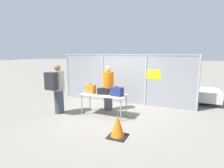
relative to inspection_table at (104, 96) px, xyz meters
The scene contains 10 objects.
ground_plane 0.71m from the inspection_table, 41.48° to the left, with size 120.00×120.00×0.00m, color slate.
fence_section 1.87m from the inspection_table, 87.04° to the left, with size 6.12×0.07×2.17m.
inspection_table is the anchor object (origin of this frame).
suitcase_orange 0.58m from the inspection_table, behind, with size 0.36×0.25×0.34m.
suitcase_black 0.18m from the inspection_table, 152.71° to the left, with size 0.45×0.29×0.24m.
suitcase_navy 0.55m from the inspection_table, ahead, with size 0.42×0.33×0.32m.
traveler_hooded 1.74m from the inspection_table, 162.48° to the right, with size 0.45×0.70×1.81m.
security_worker_near 0.64m from the inspection_table, 99.90° to the left, with size 0.43×0.43×1.74m.
utility_trailer 4.12m from the inspection_table, 51.04° to the left, with size 3.74×2.09×0.62m.
traffic_cone 1.80m from the inspection_table, 52.02° to the right, with size 0.49×0.49×0.61m.
Camera 1 is at (2.59, -5.51, 2.18)m, focal length 28.00 mm.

